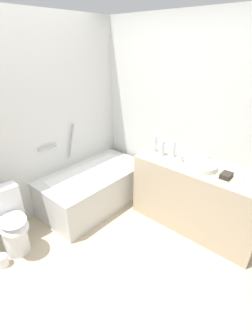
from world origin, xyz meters
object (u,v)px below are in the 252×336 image
object	(u,v)px
bathtub	(94,187)
toilet_paper_roll	(3,261)
sink_basin	(201,166)
drinking_glass_0	(180,157)
toilet	(11,223)
water_bottle_1	(162,147)
water_bottle_0	(155,143)
water_bottle_2	(173,149)
soap_dish	(241,180)
amenity_basket	(226,176)
sink_faucet	(208,159)

from	to	relation	value
bathtub	toilet_paper_roll	world-z (taller)	bathtub
sink_basin	drinking_glass_0	distance (m)	0.27
bathtub	toilet	size ratio (longest dim) A/B	1.98
toilet	sink_basin	world-z (taller)	sink_basin
water_bottle_1	toilet_paper_roll	world-z (taller)	water_bottle_1
water_bottle_0	drinking_glass_0	xyz separation A→B (m)	(-0.04, -0.40, -0.06)
water_bottle_2	soap_dish	bearing A→B (deg)	-93.98
water_bottle_0	amenity_basket	size ratio (longest dim) A/B	1.61
toilet	water_bottle_0	distance (m)	1.90
drinking_glass_0	amenity_basket	distance (m)	0.56
water_bottle_1	soap_dish	xyz separation A→B (m)	(-0.00, -0.97, -0.09)
water_bottle_1	amenity_basket	bearing A→B (deg)	-92.09
toilet	soap_dish	size ratio (longest dim) A/B	8.29
toilet	sink_basin	size ratio (longest dim) A/B	2.10
drinking_glass_0	toilet_paper_roll	world-z (taller)	drinking_glass_0
sink_basin	amenity_basket	size ratio (longest dim) A/B	2.54
water_bottle_1	water_bottle_2	distance (m)	0.14
sink_faucet	water_bottle_0	xyz separation A→B (m)	(-0.15, 0.66, 0.07)
water_bottle_0	toilet_paper_roll	bearing A→B (deg)	164.83
soap_dish	sink_faucet	bearing A→B (deg)	65.49
sink_basin	toilet_paper_roll	size ratio (longest dim) A/B	2.72
sink_basin	amenity_basket	xyz separation A→B (m)	(-0.02, -0.30, -0.00)
toilet	amenity_basket	bearing A→B (deg)	50.23
water_bottle_1	drinking_glass_0	bearing A→B (deg)	-89.57
bathtub	toilet_paper_roll	distance (m)	1.40
amenity_basket	soap_dish	size ratio (longest dim) A/B	1.56
bathtub	sink_basin	bearing A→B (deg)	-69.67
water_bottle_2	sink_basin	bearing A→B (deg)	-98.72
water_bottle_1	toilet_paper_roll	size ratio (longest dim) A/B	1.66
bathtub	water_bottle_1	size ratio (longest dim) A/B	6.80
water_bottle_2	amenity_basket	size ratio (longest dim) A/B	1.57
soap_dish	water_bottle_0	bearing A→B (deg)	87.54
amenity_basket	soap_dish	distance (m)	0.15
drinking_glass_0	soap_dish	bearing A→B (deg)	-90.46
sink_faucet	soap_dish	xyz separation A→B (m)	(-0.20, -0.44, -0.02)
drinking_glass_0	bathtub	bearing A→B (deg)	115.42
bathtub	water_bottle_1	distance (m)	1.11
toilet_paper_roll	sink_basin	bearing A→B (deg)	-32.46
sink_basin	water_bottle_0	size ratio (longest dim) A/B	1.57
sink_basin	toilet	bearing A→B (deg)	141.85
bathtub	sink_basin	xyz separation A→B (m)	(0.48, -1.28, 0.58)
toilet	water_bottle_1	xyz separation A→B (m)	(1.66, -0.77, 0.56)
bathtub	soap_dish	bearing A→B (deg)	-74.49
bathtub	toilet_paper_roll	size ratio (longest dim) A/B	11.31
sink_faucet	soap_dish	size ratio (longest dim) A/B	1.69
water_bottle_2	sink_faucet	bearing A→B (deg)	-70.31
drinking_glass_0	water_bottle_2	bearing A→B (deg)	68.34
water_bottle_0	water_bottle_1	xyz separation A→B (m)	(-0.04, -0.14, -0.00)
water_bottle_2	toilet	bearing A→B (deg)	152.30
soap_dish	water_bottle_1	bearing A→B (deg)	89.78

